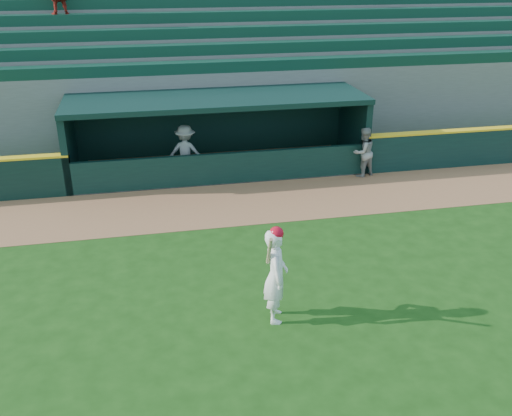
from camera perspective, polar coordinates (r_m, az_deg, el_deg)
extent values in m
plane|color=#194110|center=(12.02, 1.55, -8.73)|extent=(120.00, 120.00, 0.00)
cube|color=#99623D|center=(16.28, -2.34, 0.45)|extent=(40.00, 3.00, 0.01)
imported|color=#959591|center=(18.43, 10.68, 5.51)|extent=(0.93, 0.83, 1.58)
imported|color=#A3A39E|center=(18.00, -7.05, 5.55)|extent=(1.25, 0.91, 1.73)
cube|color=slate|center=(18.85, -3.74, 3.81)|extent=(9.00, 2.60, 0.04)
cube|color=black|center=(18.48, -18.18, 5.93)|extent=(0.20, 2.60, 2.30)
cube|color=black|center=(19.61, 9.71, 7.80)|extent=(0.20, 2.60, 2.30)
cube|color=black|center=(19.73, -4.37, 8.16)|extent=(9.40, 0.20, 2.30)
cube|color=black|center=(18.17, -3.94, 10.81)|extent=(9.40, 2.80, 0.16)
cube|color=black|center=(17.55, -3.22, 3.94)|extent=(9.00, 0.16, 1.00)
cube|color=brown|center=(19.52, -4.10, 5.23)|extent=(8.40, 0.45, 0.10)
cube|color=slate|center=(20.15, -4.60, 9.39)|extent=(34.00, 0.85, 2.91)
cube|color=#0F3828|center=(19.69, -4.72, 13.92)|extent=(34.00, 0.60, 0.36)
cube|color=slate|center=(20.92, -4.93, 10.55)|extent=(34.00, 0.85, 3.36)
cube|color=#0F3828|center=(20.45, -5.07, 15.55)|extent=(34.00, 0.60, 0.36)
cube|color=slate|center=(21.69, -5.23, 11.64)|extent=(34.00, 0.85, 3.81)
cube|color=#0F3828|center=(21.23, -5.41, 17.07)|extent=(34.00, 0.60, 0.36)
cube|color=slate|center=(22.47, -5.52, 12.64)|extent=(34.00, 0.85, 4.26)
cube|color=#0F3828|center=(22.02, -5.73, 18.48)|extent=(34.00, 0.60, 0.36)
cube|color=slate|center=(23.26, -5.79, 13.58)|extent=(34.00, 0.85, 4.71)
cube|color=#0F3828|center=(22.83, -6.03, 19.79)|extent=(34.00, 0.60, 0.36)
cube|color=slate|center=(24.06, -6.04, 14.45)|extent=(34.00, 0.85, 5.16)
cube|color=slate|center=(24.86, -6.28, 15.27)|extent=(34.00, 0.85, 5.61)
cube|color=slate|center=(25.42, -6.41, 15.46)|extent=(34.50, 0.30, 5.61)
imported|color=white|center=(10.84, 1.99, -6.75)|extent=(0.57, 0.76, 1.91)
sphere|color=red|center=(10.42, 2.06, -2.57)|extent=(0.27, 0.27, 0.27)
cylinder|color=tan|center=(10.30, 1.35, -4.34)|extent=(0.14, 0.53, 0.76)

